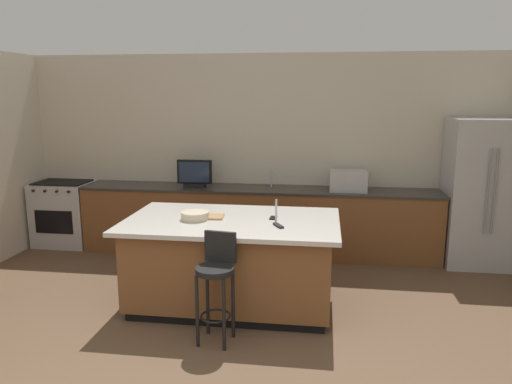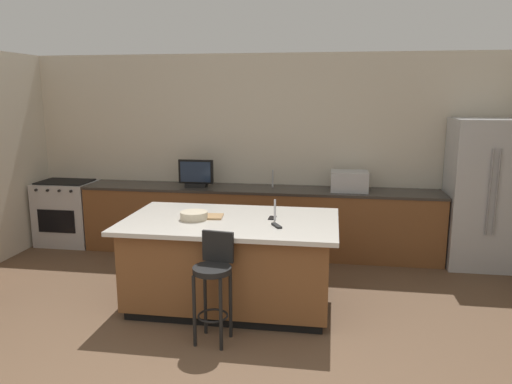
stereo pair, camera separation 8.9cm
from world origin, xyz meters
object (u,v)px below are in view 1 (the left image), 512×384
Objects in this scene: refrigerator at (481,193)px; tv_monitor at (195,175)px; fruit_bowl at (195,216)px; tv_remote at (278,225)px; cutting_board at (208,217)px; range_oven at (65,213)px; kitchen_island at (232,261)px; bar_stool_center at (216,278)px; cell_phone at (273,218)px; microwave at (348,181)px.

tv_monitor is at bearing -179.98° from refrigerator.
tv_remote is (0.86, -0.15, -0.03)m from fruit_bowl.
cutting_board is at bearing 132.37° from tv_remote.
refrigerator is 5.98× the size of cutting_board.
range_oven is at bearing 120.54° from tv_remote.
cutting_board is (-0.25, 0.04, 0.46)m from kitchen_island.
refrigerator reaches higher than tv_remote.
tv_remote is at bearing 57.01° from bar_stool_center.
cell_phone is (1.24, -1.56, -0.16)m from tv_monitor.
tv_monitor is (-3.72, -0.00, 0.15)m from refrigerator.
range_oven is at bearing 155.15° from cell_phone.
bar_stool_center is (-2.88, -2.44, -0.35)m from refrigerator.
refrigerator is 3.54m from cutting_board.
tv_remote is (0.08, -0.31, 0.01)m from cell_phone.
bar_stool_center is (2.81, -2.49, 0.12)m from range_oven.
bar_stool_center is 5.76× the size of tv_remote.
kitchen_island is at bearing 98.22° from bar_stool_center.
refrigerator reaches higher than microwave.
microwave is at bearing 178.26° from refrigerator.
microwave is 0.49× the size of bar_stool_center.
microwave reaches higher than tv_remote.
fruit_bowl is (-3.26, -1.73, 0.02)m from refrigerator.
bar_stool_center is (0.00, -0.77, 0.12)m from kitchen_island.
kitchen_island is 6.92× the size of cutting_board.
refrigerator is at bearing 27.32° from cutting_board.
cutting_board is at bearing -70.41° from tv_monitor.
fruit_bowl is at bearing -170.61° from kitchen_island.
bar_stool_center is at bearing -71.04° from tv_monitor.
tv_remote is at bearing -22.89° from kitchen_island.
range_oven is 1.95× the size of tv_monitor.
refrigerator is at bearing 8.79° from tv_remote.
fruit_bowl is at bearing -138.34° from cutting_board.
fruit_bowl reaches higher than kitchen_island.
refrigerator is at bearing 48.08° from bar_stool_center.
cell_phone is at bearing -26.58° from range_oven.
microwave reaches higher than cell_phone.
refrigerator is at bearing -1.74° from microwave.
tv_remote is at bearing -9.68° from fruit_bowl.
cutting_board is at bearing -131.63° from microwave.
range_oven is 4.08m from microwave.
refrigerator is at bearing -0.49° from range_oven.
tv_monitor is at bearing -1.47° from range_oven.
fruit_bowl is 0.88m from tv_remote.
kitchen_island is at bearing -31.42° from range_oven.
kitchen_island is at bearing -164.16° from cell_phone.
cutting_board is at bearing -33.27° from range_oven.
fruit_bowl reaches higher than range_oven.
tv_monitor reaches higher than range_oven.
fruit_bowl reaches higher than tv_remote.
bar_stool_center is at bearing -41.51° from range_oven.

